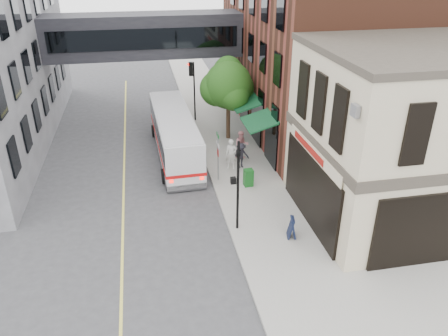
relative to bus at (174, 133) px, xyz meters
name	(u,v)px	position (x,y,z in m)	size (l,w,h in m)	color
ground	(238,257)	(1.69, -11.20, -1.54)	(120.00, 120.00, 0.00)	#38383A
sidewalk_main	(223,134)	(3.69, 2.80, -1.47)	(4.00, 60.00, 0.15)	gray
corner_building	(416,136)	(10.67, -9.20, 2.67)	(10.19, 8.12, 8.45)	#C5B296
brick_building	(331,29)	(11.67, 3.80, 5.45)	(13.76, 18.00, 14.00)	#4F2718
skyway_bridge	(144,35)	(-1.31, 6.80, 4.96)	(14.00, 3.18, 3.00)	black
traffic_signal_near	(237,176)	(2.06, -9.20, 1.44)	(0.44, 0.22, 4.60)	black
traffic_signal_far	(192,80)	(1.96, 5.80, 1.80)	(0.53, 0.28, 4.50)	black
street_sign_pole	(218,151)	(2.09, -4.20, 0.39)	(0.08, 0.75, 3.00)	gray
street_tree	(228,85)	(3.89, 2.02, 2.37)	(3.80, 3.20, 5.60)	#382619
lane_marking	(124,167)	(-3.31, -1.20, -1.54)	(0.12, 40.00, 0.01)	#D8CC4C
bus	(174,133)	(0.00, 0.00, 0.00)	(2.75, 10.30, 2.75)	silver
pedestrian_a	(231,154)	(3.11, -2.92, -0.46)	(0.68, 0.45, 1.87)	silver
pedestrian_b	(242,145)	(4.04, -1.70, -0.47)	(0.90, 0.70, 1.84)	pink
pedestrian_c	(241,155)	(3.72, -2.92, -0.60)	(1.03, 0.59, 1.59)	black
newspaper_box	(248,178)	(3.62, -5.23, -0.90)	(0.50, 0.44, 0.99)	#125018
sandwich_board	(292,227)	(4.40, -10.37, -0.89)	(0.36, 0.57, 1.01)	black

